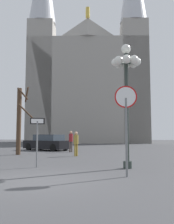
{
  "coord_description": "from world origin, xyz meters",
  "views": [
    {
      "loc": [
        2.56,
        -7.36,
        1.42
      ],
      "look_at": [
        -1.02,
        18.89,
        3.84
      ],
      "focal_mm": 39.69,
      "sensor_mm": 36.0,
      "label": 1
    }
  ],
  "objects_px": {
    "one_way_arrow_sign": "(37,135)",
    "pedestrian_walking": "(76,141)",
    "pedestrian_standing": "(71,139)",
    "parked_car_near_black": "(47,143)",
    "cathedral": "(88,80)",
    "stop_sign": "(126,113)",
    "street_lamp": "(126,76)",
    "bare_tree": "(19,119)"
  },
  "relations": [
    {
      "from": "cathedral",
      "to": "pedestrian_walking",
      "type": "bearing_deg",
      "value": -84.1
    },
    {
      "from": "parked_car_near_black",
      "to": "street_lamp",
      "type": "bearing_deg",
      "value": -58.52
    },
    {
      "from": "cathedral",
      "to": "parked_car_near_black",
      "type": "relative_size",
      "value": 8.01
    },
    {
      "from": "stop_sign",
      "to": "one_way_arrow_sign",
      "type": "xyz_separation_m",
      "value": [
        -3.82,
        1.93,
        -0.78
      ]
    },
    {
      "from": "one_way_arrow_sign",
      "to": "pedestrian_walking",
      "type": "bearing_deg",
      "value": 83.21
    },
    {
      "from": "stop_sign",
      "to": "bare_tree",
      "type": "height_order",
      "value": "bare_tree"
    },
    {
      "from": "stop_sign",
      "to": "pedestrian_walking",
      "type": "bearing_deg",
      "value": 112.2
    },
    {
      "from": "one_way_arrow_sign",
      "to": "bare_tree",
      "type": "distance_m",
      "value": 7.33
    },
    {
      "from": "parked_car_near_black",
      "to": "pedestrian_walking",
      "type": "distance_m",
      "value": 6.77
    },
    {
      "from": "stop_sign",
      "to": "one_way_arrow_sign",
      "type": "relative_size",
      "value": 1.44
    },
    {
      "from": "bare_tree",
      "to": "pedestrian_walking",
      "type": "height_order",
      "value": "bare_tree"
    },
    {
      "from": "stop_sign",
      "to": "pedestrian_standing",
      "type": "distance_m",
      "value": 12.13
    },
    {
      "from": "one_way_arrow_sign",
      "to": "parked_car_near_black",
      "type": "xyz_separation_m",
      "value": [
        -2.98,
        11.44,
        -0.71
      ]
    },
    {
      "from": "stop_sign",
      "to": "parked_car_near_black",
      "type": "bearing_deg",
      "value": 116.97
    },
    {
      "from": "pedestrian_walking",
      "to": "stop_sign",
      "type": "bearing_deg",
      "value": -67.8
    },
    {
      "from": "stop_sign",
      "to": "pedestrian_walking",
      "type": "height_order",
      "value": "stop_sign"
    },
    {
      "from": "cathedral",
      "to": "pedestrian_walking",
      "type": "relative_size",
      "value": 23.45
    },
    {
      "from": "street_lamp",
      "to": "pedestrian_standing",
      "type": "relative_size",
      "value": 3.13
    },
    {
      "from": "cathedral",
      "to": "parked_car_near_black",
      "type": "bearing_deg",
      "value": -92.05
    },
    {
      "from": "pedestrian_walking",
      "to": "pedestrian_standing",
      "type": "distance_m",
      "value": 3.79
    },
    {
      "from": "bare_tree",
      "to": "cathedral",
      "type": "bearing_deg",
      "value": 87.19
    },
    {
      "from": "street_lamp",
      "to": "pedestrian_walking",
      "type": "distance_m",
      "value": 7.08
    },
    {
      "from": "bare_tree",
      "to": "parked_car_near_black",
      "type": "relative_size",
      "value": 1.02
    },
    {
      "from": "one_way_arrow_sign",
      "to": "parked_car_near_black",
      "type": "height_order",
      "value": "one_way_arrow_sign"
    },
    {
      "from": "bare_tree",
      "to": "street_lamp",
      "type": "bearing_deg",
      "value": -39.49
    },
    {
      "from": "street_lamp",
      "to": "bare_tree",
      "type": "height_order",
      "value": "street_lamp"
    },
    {
      "from": "one_way_arrow_sign",
      "to": "stop_sign",
      "type": "bearing_deg",
      "value": -26.74
    },
    {
      "from": "street_lamp",
      "to": "pedestrian_walking",
      "type": "bearing_deg",
      "value": 120.07
    },
    {
      "from": "one_way_arrow_sign",
      "to": "pedestrian_walking",
      "type": "height_order",
      "value": "one_way_arrow_sign"
    },
    {
      "from": "street_lamp",
      "to": "bare_tree",
      "type": "xyz_separation_m",
      "value": [
        -7.43,
        6.12,
        -1.45
      ]
    },
    {
      "from": "cathedral",
      "to": "bare_tree",
      "type": "bearing_deg",
      "value": -92.81
    },
    {
      "from": "pedestrian_standing",
      "to": "cathedral",
      "type": "bearing_deg",
      "value": 94.23
    },
    {
      "from": "stop_sign",
      "to": "parked_car_near_black",
      "type": "relative_size",
      "value": 0.66
    },
    {
      "from": "cathedral",
      "to": "pedestrian_standing",
      "type": "bearing_deg",
      "value": -85.77
    },
    {
      "from": "one_way_arrow_sign",
      "to": "pedestrian_walking",
      "type": "relative_size",
      "value": 1.34
    },
    {
      "from": "pedestrian_walking",
      "to": "pedestrian_standing",
      "type": "height_order",
      "value": "pedestrian_standing"
    },
    {
      "from": "street_lamp",
      "to": "cathedral",
      "type": "bearing_deg",
      "value": 100.34
    },
    {
      "from": "cathedral",
      "to": "parked_car_near_black",
      "type": "distance_m",
      "value": 24.58
    },
    {
      "from": "street_lamp",
      "to": "pedestrian_walking",
      "type": "relative_size",
      "value": 3.34
    },
    {
      "from": "cathedral",
      "to": "pedestrian_standing",
      "type": "relative_size",
      "value": 21.99
    },
    {
      "from": "one_way_arrow_sign",
      "to": "pedestrian_standing",
      "type": "xyz_separation_m",
      "value": [
        -0.4,
        9.39,
        -0.35
      ]
    },
    {
      "from": "pedestrian_standing",
      "to": "pedestrian_walking",
      "type": "bearing_deg",
      "value": -73.36
    }
  ]
}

